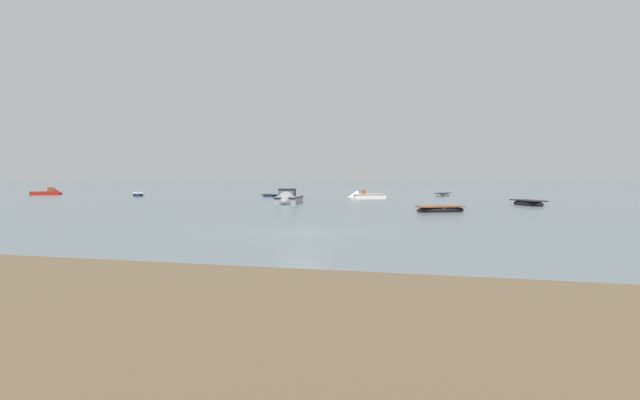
{
  "coord_description": "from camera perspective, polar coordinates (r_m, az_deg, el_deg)",
  "views": [
    {
      "loc": [
        8.07,
        -25.8,
        2.77
      ],
      "look_at": [
        -4.2,
        18.57,
        0.78
      ],
      "focal_mm": 30.73,
      "sensor_mm": 36.0,
      "label": 1
    }
  ],
  "objects": [
    {
      "name": "ground_plane",
      "position": [
        27.17,
        -1.91,
        -3.37
      ],
      "size": [
        800.0,
        800.0,
        0.0
      ],
      "primitive_type": "plane",
      "color": "slate"
    },
    {
      "name": "rowboat_moored_0",
      "position": [
        56.18,
        20.86,
        -0.32
      ],
      "size": [
        3.4,
        4.65,
        0.7
      ],
      "rotation": [
        0.0,
        0.0,
        2.05
      ],
      "color": "black",
      "rests_on": "ground"
    },
    {
      "name": "motorboat_moored_0",
      "position": [
        55.42,
        -3.38,
        -0.04
      ],
      "size": [
        3.0,
        6.27,
        2.29
      ],
      "rotation": [
        0.0,
        0.0,
        4.87
      ],
      "color": "gray",
      "rests_on": "ground"
    },
    {
      "name": "rowboat_moored_2",
      "position": [
        43.77,
        12.44,
        -0.98
      ],
      "size": [
        4.18,
        3.21,
        0.64
      ],
      "rotation": [
        0.0,
        0.0,
        3.67
      ],
      "color": "black",
      "rests_on": "ground"
    },
    {
      "name": "rowboat_moored_3",
      "position": [
        81.47,
        -18.42,
        0.53
      ],
      "size": [
        3.54,
        4.31,
        0.67
      ],
      "rotation": [
        0.0,
        0.0,
        2.16
      ],
      "color": "navy",
      "rests_on": "ground"
    },
    {
      "name": "rowboat_moored_5",
      "position": [
        74.19,
        -5.19,
        0.43
      ],
      "size": [
        3.23,
        2.52,
        0.49
      ],
      "rotation": [
        0.0,
        0.0,
        2.6
      ],
      "color": "navy",
      "rests_on": "ground"
    },
    {
      "name": "motorboat_moored_1",
      "position": [
        90.8,
        -26.32,
        0.63
      ],
      "size": [
        3.95,
        4.42,
        1.68
      ],
      "rotation": [
        0.0,
        0.0,
        0.9
      ],
      "color": "red",
      "rests_on": "ground"
    },
    {
      "name": "rowboat_moored_6",
      "position": [
        79.13,
        12.65,
        0.54
      ],
      "size": [
        2.45,
        4.32,
        0.65
      ],
      "rotation": [
        0.0,
        0.0,
        1.3
      ],
      "color": "gray",
      "rests_on": "ground"
    },
    {
      "name": "motorboat_moored_2",
      "position": [
        67.92,
        4.47,
        0.32
      ],
      "size": [
        4.95,
        4.01,
        1.65
      ],
      "rotation": [
        0.0,
        0.0,
        3.72
      ],
      "color": "white",
      "rests_on": "ground"
    }
  ]
}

